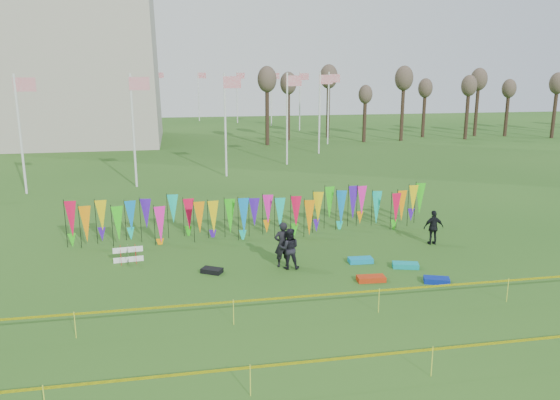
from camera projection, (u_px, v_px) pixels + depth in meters
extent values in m
plane|color=#214C15|center=(284.00, 294.00, 20.64)|extent=(160.00, 160.00, 0.00)
cylinder|color=silver|center=(320.00, 104.00, 68.10)|extent=(0.16, 0.16, 8.00)
plane|color=red|center=(325.00, 77.00, 67.44)|extent=(1.40, 0.00, 1.40)
cylinder|color=silver|center=(300.00, 101.00, 74.85)|extent=(0.16, 0.16, 8.00)
plane|color=red|center=(304.00, 77.00, 74.19)|extent=(1.40, 0.00, 1.40)
cylinder|color=silver|center=(271.00, 99.00, 80.80)|extent=(0.16, 0.16, 8.00)
plane|color=red|center=(275.00, 76.00, 80.14)|extent=(1.40, 0.00, 1.40)
cylinder|color=silver|center=(237.00, 97.00, 85.54)|extent=(0.16, 0.16, 8.00)
plane|color=red|center=(241.00, 76.00, 84.87)|extent=(1.40, 0.00, 1.40)
cylinder|color=silver|center=(199.00, 96.00, 88.74)|extent=(0.16, 0.16, 8.00)
plane|color=red|center=(202.00, 75.00, 88.08)|extent=(1.40, 0.00, 1.40)
cylinder|color=silver|center=(157.00, 96.00, 90.19)|extent=(0.16, 0.16, 8.00)
plane|color=red|center=(159.00, 75.00, 89.53)|extent=(1.40, 0.00, 1.40)
cylinder|color=silver|center=(112.00, 96.00, 89.79)|extent=(0.16, 0.16, 8.00)
plane|color=red|center=(114.00, 75.00, 89.13)|extent=(1.40, 0.00, 1.40)
cylinder|color=silver|center=(65.00, 97.00, 87.57)|extent=(0.16, 0.16, 8.00)
plane|color=red|center=(67.00, 76.00, 86.91)|extent=(1.40, 0.00, 1.40)
cylinder|color=silver|center=(15.00, 98.00, 83.68)|extent=(0.16, 0.16, 8.00)
plane|color=red|center=(16.00, 76.00, 83.02)|extent=(1.40, 0.00, 1.40)
cylinder|color=silver|center=(20.00, 135.00, 36.29)|extent=(0.16, 0.16, 8.00)
plane|color=red|center=(24.00, 84.00, 35.63)|extent=(1.40, 0.00, 1.40)
cylinder|color=silver|center=(133.00, 131.00, 38.51)|extent=(0.16, 0.16, 8.00)
plane|color=red|center=(139.00, 84.00, 37.85)|extent=(1.40, 0.00, 1.40)
cylinder|color=silver|center=(225.00, 126.00, 42.40)|extent=(0.16, 0.16, 8.00)
plane|color=red|center=(232.00, 82.00, 41.74)|extent=(1.40, 0.00, 1.40)
cylinder|color=silver|center=(287.00, 119.00, 47.70)|extent=(0.16, 0.16, 8.00)
plane|color=red|center=(294.00, 81.00, 47.04)|extent=(1.40, 0.00, 1.40)
cylinder|color=silver|center=(319.00, 114.00, 54.05)|extent=(0.16, 0.16, 8.00)
plane|color=red|center=(326.00, 79.00, 53.38)|extent=(1.40, 0.00, 1.40)
cylinder|color=silver|center=(328.00, 108.00, 61.00)|extent=(0.16, 0.16, 8.00)
plane|color=red|center=(334.00, 78.00, 60.34)|extent=(1.40, 0.00, 1.40)
cylinder|color=black|center=(68.00, 225.00, 25.94)|extent=(0.03, 0.03, 2.12)
cone|color=red|center=(74.00, 221.00, 25.95)|extent=(0.64, 0.64, 1.60)
cylinder|color=black|center=(83.00, 224.00, 26.06)|extent=(0.03, 0.03, 2.12)
cone|color=orange|center=(89.00, 220.00, 26.07)|extent=(0.64, 0.64, 1.60)
cylinder|color=black|center=(98.00, 223.00, 26.18)|extent=(0.03, 0.03, 2.12)
cone|color=yellow|center=(103.00, 219.00, 26.19)|extent=(0.64, 0.64, 1.60)
cylinder|color=black|center=(112.00, 223.00, 26.30)|extent=(0.03, 0.03, 2.12)
cone|color=#29C616|center=(118.00, 219.00, 26.31)|extent=(0.64, 0.64, 1.60)
cylinder|color=black|center=(126.00, 222.00, 26.42)|extent=(0.03, 0.03, 2.12)
cone|color=#0B79CB|center=(132.00, 218.00, 26.43)|extent=(0.64, 0.64, 1.60)
cylinder|color=black|center=(140.00, 221.00, 26.54)|extent=(0.03, 0.03, 2.12)
cone|color=#4314AF|center=(146.00, 217.00, 26.55)|extent=(0.64, 0.64, 1.60)
cylinder|color=black|center=(154.00, 221.00, 26.66)|extent=(0.03, 0.03, 2.12)
cone|color=#F61BA2|center=(160.00, 217.00, 26.67)|extent=(0.64, 0.64, 1.60)
cylinder|color=black|center=(168.00, 220.00, 26.78)|extent=(0.03, 0.03, 2.12)
cone|color=#0CBEA2|center=(174.00, 216.00, 26.79)|extent=(0.64, 0.64, 1.60)
cylinder|color=black|center=(182.00, 219.00, 26.90)|extent=(0.03, 0.03, 2.12)
cone|color=red|center=(188.00, 215.00, 26.91)|extent=(0.64, 0.64, 1.60)
cylinder|color=black|center=(196.00, 219.00, 27.02)|extent=(0.03, 0.03, 2.12)
cone|color=orange|center=(201.00, 215.00, 27.03)|extent=(0.64, 0.64, 1.60)
cylinder|color=black|center=(209.00, 218.00, 27.14)|extent=(0.03, 0.03, 2.12)
cone|color=yellow|center=(215.00, 214.00, 27.15)|extent=(0.64, 0.64, 1.60)
cylinder|color=black|center=(223.00, 217.00, 27.26)|extent=(0.03, 0.03, 2.12)
cone|color=#29C616|center=(228.00, 214.00, 27.27)|extent=(0.64, 0.64, 1.60)
cylinder|color=black|center=(236.00, 217.00, 27.38)|extent=(0.03, 0.03, 2.12)
cone|color=#0B79CB|center=(241.00, 213.00, 27.39)|extent=(0.64, 0.64, 1.60)
cylinder|color=black|center=(249.00, 216.00, 27.50)|extent=(0.03, 0.03, 2.12)
cone|color=#4314AF|center=(255.00, 212.00, 27.51)|extent=(0.64, 0.64, 1.60)
cylinder|color=black|center=(262.00, 215.00, 27.62)|extent=(0.03, 0.03, 2.12)
cone|color=#F61BA2|center=(268.00, 212.00, 27.63)|extent=(0.64, 0.64, 1.60)
cylinder|color=black|center=(275.00, 215.00, 27.74)|extent=(0.03, 0.03, 2.12)
cone|color=#0CBEA2|center=(280.00, 211.00, 27.75)|extent=(0.64, 0.64, 1.60)
cylinder|color=black|center=(288.00, 214.00, 27.87)|extent=(0.03, 0.03, 2.12)
cone|color=red|center=(293.00, 210.00, 27.87)|extent=(0.64, 0.64, 1.60)
cylinder|color=black|center=(301.00, 213.00, 27.99)|extent=(0.03, 0.03, 2.12)
cone|color=orange|center=(306.00, 210.00, 27.99)|extent=(0.64, 0.64, 1.60)
cylinder|color=black|center=(313.00, 213.00, 28.11)|extent=(0.03, 0.03, 2.12)
cone|color=yellow|center=(318.00, 209.00, 28.11)|extent=(0.64, 0.64, 1.60)
cylinder|color=black|center=(326.00, 212.00, 28.23)|extent=(0.03, 0.03, 2.12)
cone|color=#29C616|center=(331.00, 209.00, 28.24)|extent=(0.64, 0.64, 1.60)
cylinder|color=black|center=(338.00, 212.00, 28.35)|extent=(0.03, 0.03, 2.12)
cone|color=#0B79CB|center=(343.00, 208.00, 28.36)|extent=(0.64, 0.64, 1.60)
cylinder|color=black|center=(350.00, 211.00, 28.47)|extent=(0.03, 0.03, 2.12)
cone|color=#4314AF|center=(356.00, 207.00, 28.48)|extent=(0.64, 0.64, 1.60)
cylinder|color=black|center=(363.00, 210.00, 28.59)|extent=(0.03, 0.03, 2.12)
cone|color=#F61BA2|center=(368.00, 207.00, 28.60)|extent=(0.64, 0.64, 1.60)
cylinder|color=black|center=(375.00, 210.00, 28.71)|extent=(0.03, 0.03, 2.12)
cone|color=#0CBEA2|center=(380.00, 206.00, 28.72)|extent=(0.64, 0.64, 1.60)
cylinder|color=black|center=(387.00, 209.00, 28.83)|extent=(0.03, 0.03, 2.12)
cone|color=red|center=(392.00, 206.00, 28.84)|extent=(0.64, 0.64, 1.60)
cylinder|color=black|center=(398.00, 209.00, 28.95)|extent=(0.03, 0.03, 2.12)
cone|color=orange|center=(404.00, 205.00, 28.96)|extent=(0.64, 0.64, 1.60)
cylinder|color=black|center=(410.00, 208.00, 29.07)|extent=(0.03, 0.03, 2.12)
cone|color=yellow|center=(415.00, 205.00, 29.08)|extent=(0.64, 0.64, 1.60)
cylinder|color=black|center=(422.00, 208.00, 29.19)|extent=(0.03, 0.03, 2.12)
cone|color=#29C616|center=(427.00, 204.00, 29.20)|extent=(0.64, 0.64, 1.60)
cube|color=#F4F305|center=(297.00, 297.00, 18.32)|extent=(26.00, 0.01, 0.08)
cylinder|color=yellow|center=(80.00, 325.00, 17.14)|extent=(0.02, 0.02, 0.90)
cylinder|color=yellow|center=(238.00, 312.00, 18.05)|extent=(0.02, 0.02, 0.90)
cylinder|color=yellow|center=(381.00, 300.00, 18.95)|extent=(0.02, 0.02, 0.90)
cylinder|color=yellow|center=(511.00, 290.00, 19.85)|extent=(0.02, 0.02, 0.90)
cube|color=#F4F305|center=(331.00, 359.00, 14.37)|extent=(26.00, 0.01, 0.08)
cylinder|color=yellow|center=(256.00, 380.00, 14.09)|extent=(0.02, 0.02, 0.90)
cylinder|color=yellow|center=(436.00, 361.00, 15.00)|extent=(0.02, 0.02, 0.90)
cylinder|color=#3A291D|center=(262.00, 114.00, 63.02)|extent=(0.44, 0.44, 6.40)
ellipsoid|color=brown|center=(261.00, 85.00, 62.24)|extent=(1.92, 1.92, 2.56)
cylinder|color=#3A291D|center=(295.00, 114.00, 63.74)|extent=(0.44, 0.44, 6.40)
ellipsoid|color=brown|center=(296.00, 84.00, 62.96)|extent=(1.92, 1.92, 2.56)
cylinder|color=#3A291D|center=(328.00, 113.00, 64.47)|extent=(0.44, 0.44, 6.40)
ellipsoid|color=brown|center=(329.00, 84.00, 63.68)|extent=(1.92, 1.92, 2.56)
cylinder|color=#3A291D|center=(361.00, 113.00, 65.19)|extent=(0.44, 0.44, 6.40)
ellipsoid|color=brown|center=(362.00, 84.00, 64.40)|extent=(1.92, 1.92, 2.56)
cylinder|color=#3A291D|center=(392.00, 112.00, 65.91)|extent=(0.44, 0.44, 6.40)
ellipsoid|color=brown|center=(394.00, 84.00, 65.13)|extent=(1.92, 1.92, 2.56)
cylinder|color=#3A291D|center=(423.00, 112.00, 66.63)|extent=(0.44, 0.44, 6.40)
ellipsoid|color=brown|center=(425.00, 84.00, 65.85)|extent=(1.92, 1.92, 2.56)
cylinder|color=#3A291D|center=(453.00, 111.00, 67.36)|extent=(0.44, 0.44, 6.40)
ellipsoid|color=brown|center=(456.00, 84.00, 66.57)|extent=(1.92, 1.92, 2.56)
cylinder|color=#3A291D|center=(483.00, 111.00, 68.08)|extent=(0.44, 0.44, 6.40)
ellipsoid|color=brown|center=(485.00, 84.00, 67.29)|extent=(1.92, 1.92, 2.56)
cylinder|color=#3A291D|center=(512.00, 111.00, 68.80)|extent=(0.44, 0.44, 6.40)
ellipsoid|color=brown|center=(515.00, 83.00, 68.02)|extent=(1.92, 1.92, 2.56)
cylinder|color=#3A291D|center=(540.00, 110.00, 69.52)|extent=(0.44, 0.44, 6.40)
ellipsoid|color=brown|center=(543.00, 83.00, 68.74)|extent=(1.92, 1.92, 2.56)
cylinder|color=red|center=(120.00, 257.00, 23.53)|extent=(0.02, 0.02, 0.72)
cylinder|color=red|center=(135.00, 257.00, 23.64)|extent=(0.02, 0.02, 0.72)
cylinder|color=red|center=(121.00, 253.00, 24.13)|extent=(0.02, 0.02, 0.72)
cylinder|color=red|center=(136.00, 252.00, 24.25)|extent=(0.02, 0.02, 0.72)
imported|color=black|center=(282.00, 244.00, 23.27)|extent=(0.76, 0.58, 1.98)
imported|color=black|center=(289.00, 248.00, 23.06)|extent=(0.95, 0.68, 1.77)
imported|color=black|center=(433.00, 227.00, 26.28)|extent=(1.01, 0.61, 1.68)
cube|color=#0C8DBC|center=(360.00, 260.00, 23.94)|extent=(1.07, 0.57, 0.21)
cube|color=#092296|center=(437.00, 280.00, 21.67)|extent=(1.10, 0.83, 0.21)
cube|color=red|center=(371.00, 279.00, 21.84)|extent=(1.15, 0.58, 0.20)
cube|color=black|center=(212.00, 271.00, 22.73)|extent=(0.98, 0.85, 0.20)
cube|color=#0B9A9F|center=(405.00, 265.00, 23.32)|extent=(1.19, 0.81, 0.21)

